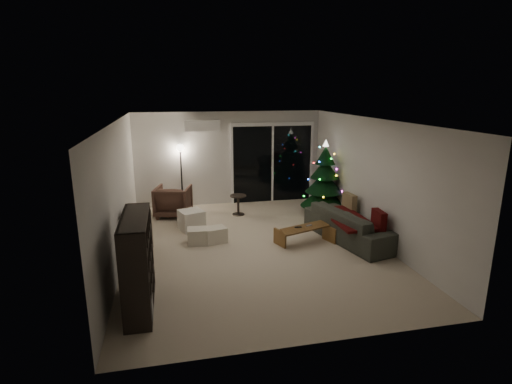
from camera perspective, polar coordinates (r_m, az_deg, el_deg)
room at (r=9.26m, az=0.58°, el=1.71°), size 6.50×7.51×2.60m
bookshelf at (r=5.97m, az=-18.15°, el=-9.73°), size 0.41×1.39×1.37m
media_cabinet at (r=7.65m, az=-16.79°, el=-6.61°), size 0.54×1.28×0.78m
stereo at (r=7.49m, az=-17.05°, el=-3.21°), size 0.40×0.47×0.17m
armchair at (r=10.07m, az=-11.74°, el=-1.28°), size 1.00×1.01×0.76m
ottoman at (r=9.07m, az=-9.20°, el=-3.98°), size 0.63×0.63×0.44m
cardboard_box_a at (r=8.25m, az=-8.19°, el=-6.26°), size 0.47×0.37×0.32m
cardboard_box_b at (r=8.30m, az=-5.90°, el=-6.10°), size 0.52×0.44×0.31m
side_table at (r=10.00m, az=-2.55°, el=-1.86°), size 0.46×0.46×0.51m
floor_lamp at (r=10.70m, az=-10.58°, el=2.06°), size 0.26×0.26×1.62m
sofa at (r=8.56m, az=13.42°, el=-4.56°), size 1.36×2.39×0.66m
sofa_throw at (r=8.47m, az=12.87°, el=-3.67°), size 0.70×1.62×0.05m
cushion_a at (r=9.14m, az=13.19°, el=-1.57°), size 0.17×0.44×0.43m
cushion_b at (r=8.04m, az=17.12°, el=-4.05°), size 0.16×0.44×0.43m
coffee_table at (r=8.23m, az=7.00°, el=-6.15°), size 1.19×0.75×0.35m
remote_a at (r=8.12m, az=6.04°, el=-5.01°), size 0.14×0.04×0.02m
remote_b at (r=8.24m, az=7.59°, el=-4.76°), size 0.14×0.08×0.02m
christmas_tree at (r=10.04m, az=9.77°, el=2.04°), size 1.39×1.39×1.87m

